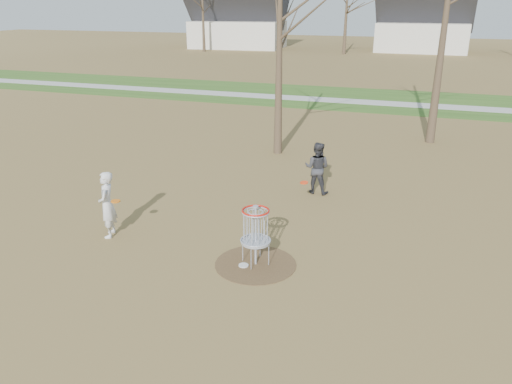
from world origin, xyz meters
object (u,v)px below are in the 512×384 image
player_standing (107,205)px  disc_golf_basket (256,226)px  disc_grounded (244,265)px  player_throwing (317,168)px

player_standing → disc_golf_basket: player_standing is taller
disc_grounded → player_throwing: bearing=83.9°
disc_golf_basket → player_throwing: bearing=86.3°
disc_grounded → disc_golf_basket: 0.94m
disc_grounded → disc_golf_basket: bearing=36.5°
player_throwing → disc_golf_basket: 4.79m
disc_golf_basket → disc_grounded: bearing=-143.5°
disc_golf_basket → player_standing: bearing=176.9°
player_throwing → disc_golf_basket: (-0.31, -4.78, 0.13)m
player_standing → disc_golf_basket: bearing=65.9°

